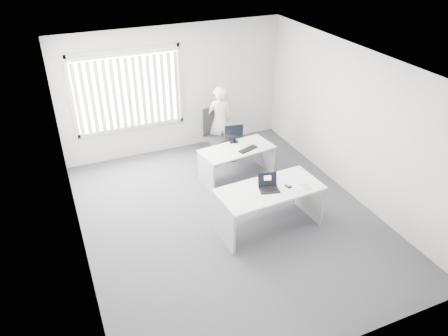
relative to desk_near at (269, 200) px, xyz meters
name	(u,v)px	position (x,y,z in m)	size (l,w,h in m)	color
ground	(229,218)	(-0.52, 0.51, -0.58)	(6.00, 6.00, 0.00)	#45454B
wall_back	(174,90)	(-0.52, 3.51, 0.82)	(5.00, 0.02, 2.80)	beige
wall_front	(340,267)	(-0.52, -2.49, 0.82)	(5.00, 0.02, 2.80)	beige
wall_left	(72,181)	(-3.02, 0.51, 0.82)	(0.02, 6.00, 2.80)	beige
wall_right	(354,124)	(1.98, 0.51, 0.82)	(0.02, 6.00, 2.80)	beige
ceiling	(230,66)	(-0.52, 0.51, 2.22)	(5.00, 6.00, 0.02)	silver
window	(128,91)	(-1.52, 3.47, 0.97)	(2.32, 0.06, 1.76)	#B4B4B0
blinds	(129,93)	(-1.52, 3.41, 0.94)	(2.20, 0.10, 1.50)	silver
desk_near	(269,200)	(0.00, 0.00, 0.00)	(1.81, 0.93, 0.80)	silver
desk_far	(237,157)	(0.20, 1.74, -0.10)	(1.55, 0.88, 0.67)	silver
office_chair	(216,143)	(0.13, 2.68, -0.21)	(0.87, 0.87, 1.17)	black
person	(219,121)	(0.27, 2.82, 0.22)	(0.59, 0.38, 1.60)	silver
laptop	(270,184)	(-0.04, -0.05, 0.35)	(0.32, 0.28, 0.25)	black
paper_sheet	(291,187)	(0.33, -0.11, 0.22)	(0.31, 0.22, 0.00)	white
mouse	(288,186)	(0.30, -0.08, 0.25)	(0.06, 0.11, 0.05)	#ACACAE
booklet	(305,187)	(0.57, -0.19, 0.23)	(0.14, 0.19, 0.01)	white
keyboard	(248,149)	(0.38, 1.60, 0.10)	(0.42, 0.14, 0.02)	black
monitor	(234,134)	(0.25, 2.01, 0.28)	(0.38, 0.11, 0.38)	black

